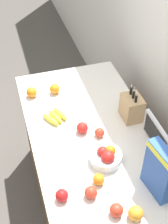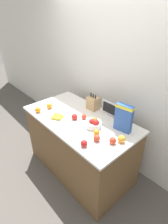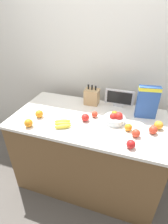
{
  "view_description": "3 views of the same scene",
  "coord_description": "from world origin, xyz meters",
  "px_view_note": "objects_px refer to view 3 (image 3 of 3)",
  "views": [
    {
      "loc": [
        1.41,
        -0.48,
        2.45
      ],
      "look_at": [
        -0.07,
        -0.04,
        1.04
      ],
      "focal_mm": 50.0,
      "sensor_mm": 36.0,
      "label": 1
    },
    {
      "loc": [
        1.49,
        -1.26,
        2.15
      ],
      "look_at": [
        0.09,
        0.0,
        1.04
      ],
      "focal_mm": 28.0,
      "sensor_mm": 36.0,
      "label": 2
    },
    {
      "loc": [
        0.43,
        -1.45,
        1.89
      ],
      "look_at": [
        -0.04,
        -0.02,
        0.99
      ],
      "focal_mm": 28.0,
      "sensor_mm": 36.0,
      "label": 3
    }
  ],
  "objects_px": {
    "cereal_box": "(148,101)",
    "banana_bunch": "(63,124)",
    "fruit_bowl": "(115,118)",
    "apple_rear": "(131,144)",
    "orange_by_cereal": "(39,114)",
    "orange_front_center": "(159,125)",
    "apple_middle": "(153,130)",
    "orange_front_right": "(128,127)",
    "orange_mid_left": "(29,123)",
    "small_monitor": "(119,98)",
    "apple_rightmost": "(95,114)",
    "apple_near_bananas": "(85,118)",
    "apple_leftmost": "(136,133)",
    "knife_block": "(92,97)"
  },
  "relations": [
    {
      "from": "cereal_box",
      "to": "banana_bunch",
      "type": "xyz_separation_m",
      "value": [
        -0.74,
        -0.41,
        -0.16
      ]
    },
    {
      "from": "fruit_bowl",
      "to": "apple_rear",
      "type": "bearing_deg",
      "value": -60.48
    },
    {
      "from": "cereal_box",
      "to": "orange_by_cereal",
      "type": "distance_m",
      "value": 1.1
    },
    {
      "from": "orange_front_center",
      "to": "orange_by_cereal",
      "type": "distance_m",
      "value": 1.17
    },
    {
      "from": "apple_middle",
      "to": "orange_front_right",
      "type": "relative_size",
      "value": 1.09
    },
    {
      "from": "banana_bunch",
      "to": "orange_mid_left",
      "type": "height_order",
      "value": "orange_mid_left"
    },
    {
      "from": "small_monitor",
      "to": "apple_rightmost",
      "type": "distance_m",
      "value": 0.37
    },
    {
      "from": "small_monitor",
      "to": "apple_rightmost",
      "type": "height_order",
      "value": "small_monitor"
    },
    {
      "from": "apple_near_bananas",
      "to": "apple_middle",
      "type": "distance_m",
      "value": 0.64
    },
    {
      "from": "small_monitor",
      "to": "apple_leftmost",
      "type": "xyz_separation_m",
      "value": [
        0.23,
        -0.5,
        -0.07
      ]
    },
    {
      "from": "banana_bunch",
      "to": "orange_by_cereal",
      "type": "relative_size",
      "value": 2.52
    },
    {
      "from": "small_monitor",
      "to": "apple_leftmost",
      "type": "relative_size",
      "value": 4.34
    },
    {
      "from": "apple_rear",
      "to": "orange_front_right",
      "type": "distance_m",
      "value": 0.23
    },
    {
      "from": "orange_front_right",
      "to": "knife_block",
      "type": "bearing_deg",
      "value": 139.41
    },
    {
      "from": "apple_rear",
      "to": "orange_mid_left",
      "type": "xyz_separation_m",
      "value": [
        -0.95,
        -0.01,
        0.0
      ]
    },
    {
      "from": "apple_leftmost",
      "to": "apple_rightmost",
      "type": "bearing_deg",
      "value": 155.33
    },
    {
      "from": "banana_bunch",
      "to": "apple_middle",
      "type": "bearing_deg",
      "value": 10.12
    },
    {
      "from": "small_monitor",
      "to": "fruit_bowl",
      "type": "xyz_separation_m",
      "value": [
        0.01,
        -0.33,
        -0.06
      ]
    },
    {
      "from": "apple_middle",
      "to": "apple_rear",
      "type": "bearing_deg",
      "value": -123.63
    },
    {
      "from": "fruit_bowl",
      "to": "apple_middle",
      "type": "bearing_deg",
      "value": -11.3
    },
    {
      "from": "cereal_box",
      "to": "orange_by_cereal",
      "type": "height_order",
      "value": "cereal_box"
    },
    {
      "from": "banana_bunch",
      "to": "orange_front_center",
      "type": "bearing_deg",
      "value": 15.17
    },
    {
      "from": "small_monitor",
      "to": "apple_middle",
      "type": "distance_m",
      "value": 0.55
    },
    {
      "from": "fruit_bowl",
      "to": "orange_front_right",
      "type": "bearing_deg",
      "value": -34.63
    },
    {
      "from": "knife_block",
      "to": "apple_rear",
      "type": "height_order",
      "value": "knife_block"
    },
    {
      "from": "apple_near_bananas",
      "to": "orange_front_right",
      "type": "relative_size",
      "value": 1.13
    },
    {
      "from": "apple_near_bananas",
      "to": "orange_front_right",
      "type": "height_order",
      "value": "apple_near_bananas"
    },
    {
      "from": "small_monitor",
      "to": "apple_middle",
      "type": "relative_size",
      "value": 4.22
    },
    {
      "from": "banana_bunch",
      "to": "apple_leftmost",
      "type": "relative_size",
      "value": 2.71
    },
    {
      "from": "small_monitor",
      "to": "fruit_bowl",
      "type": "bearing_deg",
      "value": -87.52
    },
    {
      "from": "knife_block",
      "to": "orange_front_center",
      "type": "height_order",
      "value": "knife_block"
    },
    {
      "from": "apple_leftmost",
      "to": "apple_rightmost",
      "type": "relative_size",
      "value": 1.14
    },
    {
      "from": "knife_block",
      "to": "orange_front_right",
      "type": "relative_size",
      "value": 3.92
    },
    {
      "from": "orange_front_right",
      "to": "apple_rear",
      "type": "bearing_deg",
      "value": -79.14
    },
    {
      "from": "cereal_box",
      "to": "banana_bunch",
      "type": "bearing_deg",
      "value": -159.43
    },
    {
      "from": "orange_mid_left",
      "to": "orange_by_cereal",
      "type": "height_order",
      "value": "orange_mid_left"
    },
    {
      "from": "knife_block",
      "to": "small_monitor",
      "type": "height_order",
      "value": "knife_block"
    },
    {
      "from": "apple_middle",
      "to": "orange_front_right",
      "type": "bearing_deg",
      "value": -172.96
    },
    {
      "from": "knife_block",
      "to": "apple_leftmost",
      "type": "bearing_deg",
      "value": -41.1
    },
    {
      "from": "knife_block",
      "to": "cereal_box",
      "type": "xyz_separation_m",
      "value": [
        0.6,
        -0.11,
        0.09
      ]
    },
    {
      "from": "banana_bunch",
      "to": "orange_mid_left",
      "type": "bearing_deg",
      "value": -158.61
    },
    {
      "from": "small_monitor",
      "to": "fruit_bowl",
      "type": "relative_size",
      "value": 1.58
    },
    {
      "from": "orange_mid_left",
      "to": "orange_front_right",
      "type": "height_order",
      "value": "orange_mid_left"
    },
    {
      "from": "orange_mid_left",
      "to": "orange_front_right",
      "type": "xyz_separation_m",
      "value": [
        0.9,
        0.24,
        -0.01
      ]
    },
    {
      "from": "small_monitor",
      "to": "apple_leftmost",
      "type": "distance_m",
      "value": 0.56
    },
    {
      "from": "fruit_bowl",
      "to": "orange_front_center",
      "type": "bearing_deg",
      "value": 2.55
    },
    {
      "from": "apple_leftmost",
      "to": "orange_by_cereal",
      "type": "xyz_separation_m",
      "value": [
        -0.97,
        0.01,
        0.0
      ]
    },
    {
      "from": "orange_mid_left",
      "to": "orange_front_center",
      "type": "relative_size",
      "value": 0.99
    },
    {
      "from": "cereal_box",
      "to": "orange_front_right",
      "type": "height_order",
      "value": "cereal_box"
    },
    {
      "from": "cereal_box",
      "to": "apple_middle",
      "type": "relative_size",
      "value": 4.46
    }
  ]
}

